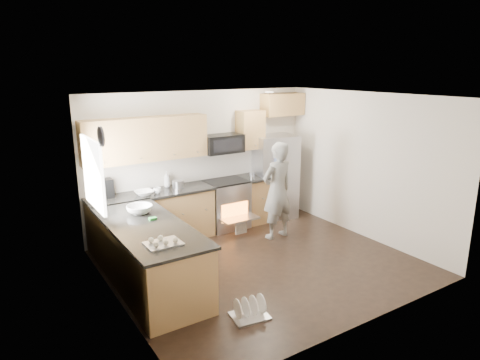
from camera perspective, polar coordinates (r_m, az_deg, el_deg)
ground at (r=6.89m, az=2.93°, el=-11.05°), size 4.50×4.50×0.00m
room_shell at (r=6.34m, az=2.77°, el=2.69°), size 4.54×4.04×2.62m
back_cabinet_run at (r=7.71m, az=-8.11°, el=-0.70°), size 4.45×0.64×2.50m
peninsula at (r=6.15m, az=-12.02°, el=-9.88°), size 0.96×2.36×1.04m
stove_range at (r=8.15m, az=-1.90°, el=-1.80°), size 0.76×0.97×1.79m
refrigerator at (r=8.74m, az=4.61°, el=0.45°), size 0.93×0.78×1.69m
person at (r=7.64m, az=4.98°, el=-1.42°), size 0.67×0.47×1.76m
dish_rack at (r=5.53m, az=1.29°, el=-17.14°), size 0.49×0.42×0.28m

